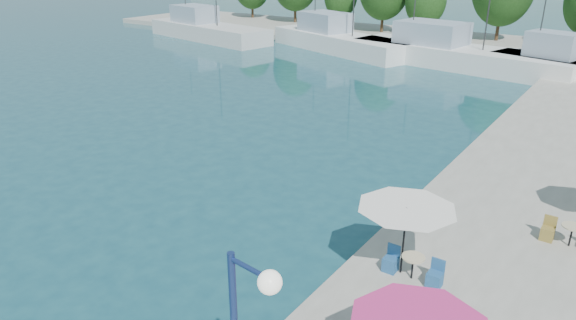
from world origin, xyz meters
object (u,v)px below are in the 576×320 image
Objects in this scene: trawler_02 at (338,41)px; umbrella_white at (406,215)px; trawler_03 at (455,55)px; trawler_04 at (570,69)px; trawler_01 at (206,30)px.

umbrella_white is (22.53, -35.48, 1.52)m from trawler_02.
trawler_02 is 12.87m from trawler_03.
trawler_02 is 1.35× the size of trawler_04.
trawler_02 is (17.11, 2.09, 0.00)m from trawler_01.
trawler_01 is 51.86m from umbrella_white.
trawler_02 is 6.19× the size of umbrella_white.
trawler_04 is (9.70, -1.01, 0.00)m from trawler_03.
trawler_01 and trawler_02 have the same top height.
trawler_02 is at bearing 17.53° from trawler_01.
trawler_02 is at bearing -168.30° from trawler_04.
umbrella_white is at bearing -65.77° from trawler_03.
trawler_03 is at bearing 105.65° from umbrella_white.
trawler_01 is 17.24m from trawler_02.
trawler_03 is (12.84, -0.88, -0.00)m from trawler_02.
trawler_02 is 42.06m from umbrella_white.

